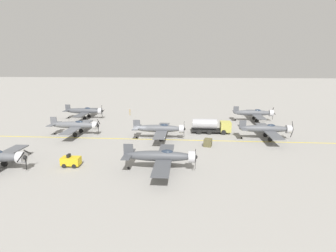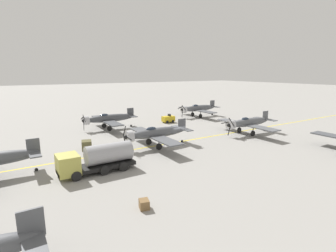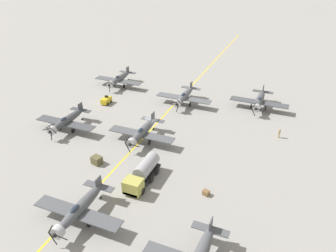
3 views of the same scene
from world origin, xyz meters
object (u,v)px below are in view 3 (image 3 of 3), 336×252
Objects in this scene: airplane_mid_right at (66,121)px; ground_crew_walking at (279,133)px; fuel_tanker at (143,173)px; tow_tractor at (106,100)px; airplane_near_left at (259,100)px; airplane_mid_center at (142,132)px; airplane_near_center at (184,96)px; supply_crate_by_tanker at (206,193)px; supply_crate_mid_lane at (97,160)px; airplane_far_center at (79,209)px; airplane_near_right at (119,79)px.

airplane_mid_right is 39.08m from ground_crew_walking.
fuel_tanker is 3.08× the size of tow_tractor.
airplane_near_left and airplane_mid_center have the same top height.
airplane_near_left is 1.00× the size of airplane_near_center.
airplane_mid_right and airplane_mid_center have the same top height.
supply_crate_by_tanker is 0.57× the size of supply_crate_mid_lane.
tow_tractor is at bearing -51.80° from airplane_far_center.
airplane_near_right is at bearing -54.70° from airplane_far_center.
airplane_mid_right is at bearing -14.39° from supply_crate_by_tanker.
airplane_mid_center is (1.27, -20.11, 0.00)m from airplane_far_center.
tow_tractor reaches higher than supply_crate_by_tanker.
airplane_mid_right is 21.58m from fuel_tanker.
ground_crew_walking is (-37.03, -12.44, -1.03)m from airplane_mid_right.
tow_tractor is at bearing 30.60° from airplane_near_center.
fuel_tanker is at bearing 171.69° from supply_crate_mid_lane.
fuel_tanker is at bearing 106.02° from airplane_mid_center.
airplane_mid_center is at bearing 94.78° from airplane_near_center.
airplane_near_right reaches higher than supply_crate_by_tanker.
supply_crate_mid_lane is at bearing 125.89° from airplane_near_right.
supply_crate_by_tanker is at bearing -175.22° from fuel_tanker.
fuel_tanker is 4.46× the size of ground_crew_walking.
supply_crate_mid_lane is at bearing 118.09° from tow_tractor.
supply_crate_by_tanker is (-14.49, 9.26, -1.65)m from airplane_mid_center.
airplane_far_center is 1.50× the size of fuel_tanker.
airplane_mid_right reaches higher than tow_tractor.
supply_crate_mid_lane is (5.32, 25.94, -1.37)m from airplane_near_center.
fuel_tanker is 9.55m from supply_crate_by_tanker.
ground_crew_walking is at bearing -173.19° from airplane_mid_right.
airplane_near_center is 26.51m from supply_crate_mid_lane.
supply_crate_mid_lane is (20.67, 30.04, -1.37)m from airplane_near_left.
airplane_mid_center is 4.62× the size of tow_tractor.
ground_crew_walking is 32.44m from supply_crate_mid_lane.
supply_crate_by_tanker is (-31.22, 30.09, -1.65)m from airplane_near_right.
airplane_near_center is at bearing -17.40° from ground_crew_walking.
airplane_near_left is 33.50m from fuel_tanker.
airplane_near_left is (-15.62, -41.39, 0.00)m from airplane_far_center.
airplane_mid_right is 1.50× the size of fuel_tanker.
airplane_near_center is at bearing -101.60° from supply_crate_mid_lane.
airplane_near_center is 6.69× the size of ground_crew_walking.
supply_crate_mid_lane is (-11.09, 7.04, -1.37)m from airplane_mid_right.
airplane_mid_right is at bearing 47.32° from airplane_near_left.
supply_crate_mid_lane is (5.05, -11.35, -1.37)m from airplane_far_center.
airplane_near_right is at bearing -76.52° from tow_tractor.
tow_tractor is (14.41, -11.15, -1.22)m from airplane_mid_center.
airplane_far_center is 37.25m from ground_crew_walking.
tow_tractor reaches higher than ground_crew_walking.
airplane_near_center is 1.00× the size of airplane_mid_center.
airplane_near_center reaches higher than supply_crate_mid_lane.
ground_crew_walking is (-22.16, -10.71, -1.03)m from airplane_mid_center.
fuel_tanker reaches higher than ground_crew_walking.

